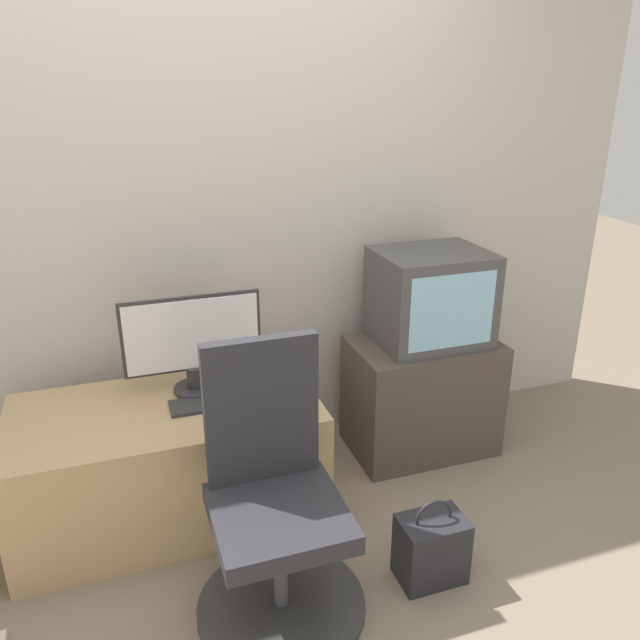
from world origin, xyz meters
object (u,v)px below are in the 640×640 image
crt_tv (430,297)px  handbag (431,548)px  office_chair (276,513)px  main_monitor (193,342)px  keyboard (209,403)px  mouse (260,392)px

crt_tv → handbag: (-0.40, -0.85, -0.67)m
handbag → crt_tv: bearing=64.4°
crt_tv → office_chair: 1.30m
main_monitor → keyboard: size_ratio=1.82×
keyboard → handbag: (0.69, -0.66, -0.39)m
main_monitor → handbag: 1.24m
mouse → main_monitor: bearing=152.5°
mouse → office_chair: 0.61m
crt_tv → mouse: bearing=-169.2°
crt_tv → keyboard: bearing=-170.6°
handbag → office_chair: bearing=170.8°
keyboard → office_chair: size_ratio=0.33×
keyboard → crt_tv: size_ratio=0.62×
main_monitor → keyboard: (0.03, -0.14, -0.22)m
keyboard → main_monitor: bearing=101.1°
office_chair → keyboard: bearing=102.3°
keyboard → office_chair: 0.60m
mouse → crt_tv: size_ratio=0.13×
keyboard → handbag: size_ratio=0.91×
keyboard → office_chair: office_chair is taller
keyboard → mouse: mouse is taller
main_monitor → crt_tv: 1.13m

